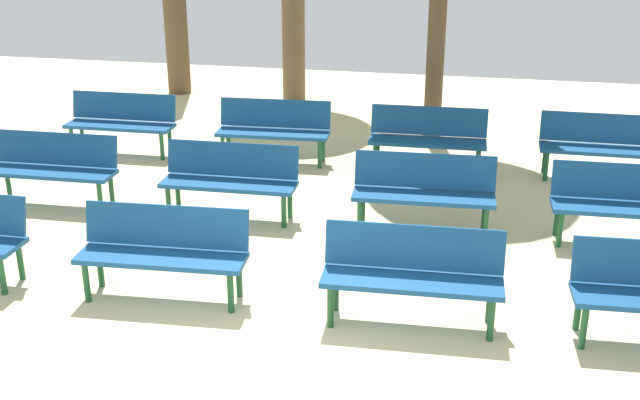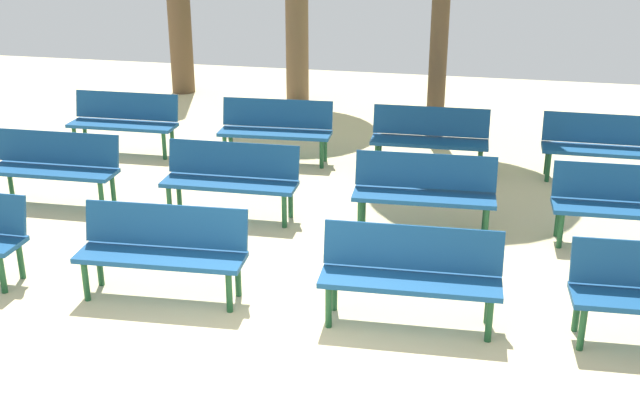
{
  "view_description": "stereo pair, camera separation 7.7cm",
  "coord_description": "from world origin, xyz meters",
  "px_view_note": "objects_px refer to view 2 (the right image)",
  "views": [
    {
      "loc": [
        1.62,
        -4.78,
        3.64
      ],
      "look_at": [
        0.0,
        2.98,
        0.55
      ],
      "focal_mm": 44.49,
      "sensor_mm": 36.0,
      "label": 1
    },
    {
      "loc": [
        1.7,
        -4.77,
        3.64
      ],
      "look_at": [
        0.0,
        2.98,
        0.55
      ],
      "focal_mm": 44.49,
      "sensor_mm": 36.0,
      "label": 2
    }
  ],
  "objects_px": {
    "bench_r1_c1": "(231,176)",
    "bench_r2_c3": "(604,144)",
    "bench_r2_c0": "(124,119)",
    "tree_2": "(178,4)",
    "bench_r1_c2": "(424,189)",
    "bench_r1_c0": "(55,164)",
    "bench_r2_c1": "(276,127)",
    "bench_r0_c2": "(411,271)",
    "bench_r0_c1": "(163,247)",
    "bench_r1_c3": "(628,201)",
    "bench_r2_c2": "(430,135)"
  },
  "relations": [
    {
      "from": "bench_r2_c2",
      "to": "tree_2",
      "type": "height_order",
      "value": "tree_2"
    },
    {
      "from": "bench_r1_c0",
      "to": "bench_r2_c1",
      "type": "height_order",
      "value": "same"
    },
    {
      "from": "bench_r0_c2",
      "to": "bench_r2_c2",
      "type": "bearing_deg",
      "value": 90.33
    },
    {
      "from": "bench_r1_c3",
      "to": "tree_2",
      "type": "height_order",
      "value": "tree_2"
    },
    {
      "from": "bench_r1_c1",
      "to": "bench_r1_c2",
      "type": "bearing_deg",
      "value": 0.12
    },
    {
      "from": "bench_r0_c1",
      "to": "bench_r1_c2",
      "type": "xyz_separation_m",
      "value": [
        2.28,
        2.11,
        0.0
      ]
    },
    {
      "from": "bench_r0_c2",
      "to": "bench_r1_c0",
      "type": "bearing_deg",
      "value": 154.07
    },
    {
      "from": "bench_r2_c1",
      "to": "bench_r1_c0",
      "type": "bearing_deg",
      "value": -138.96
    },
    {
      "from": "bench_r1_c2",
      "to": "bench_r2_c0",
      "type": "distance_m",
      "value": 5.04
    },
    {
      "from": "bench_r1_c1",
      "to": "bench_r2_c0",
      "type": "height_order",
      "value": "same"
    },
    {
      "from": "bench_r2_c0",
      "to": "bench_r2_c1",
      "type": "height_order",
      "value": "same"
    },
    {
      "from": "bench_r1_c0",
      "to": "bench_r1_c3",
      "type": "distance_m",
      "value": 6.75
    },
    {
      "from": "bench_r2_c0",
      "to": "bench_r2_c3",
      "type": "xyz_separation_m",
      "value": [
        6.8,
        0.22,
        0.0
      ]
    },
    {
      "from": "bench_r0_c1",
      "to": "tree_2",
      "type": "distance_m",
      "value": 8.49
    },
    {
      "from": "bench_r2_c1",
      "to": "bench_r2_c2",
      "type": "xyz_separation_m",
      "value": [
        2.19,
        0.04,
        0.0
      ]
    },
    {
      "from": "bench_r0_c1",
      "to": "bench_r1_c2",
      "type": "distance_m",
      "value": 3.1
    },
    {
      "from": "bench_r1_c0",
      "to": "bench_r1_c2",
      "type": "height_order",
      "value": "same"
    },
    {
      "from": "bench_r2_c3",
      "to": "tree_2",
      "type": "bearing_deg",
      "value": 154.09
    },
    {
      "from": "bench_r2_c0",
      "to": "bench_r2_c1",
      "type": "relative_size",
      "value": 0.99
    },
    {
      "from": "bench_r2_c0",
      "to": "bench_r1_c1",
      "type": "bearing_deg",
      "value": -42.42
    },
    {
      "from": "bench_r0_c1",
      "to": "bench_r1_c2",
      "type": "height_order",
      "value": "same"
    },
    {
      "from": "bench_r2_c2",
      "to": "bench_r2_c3",
      "type": "relative_size",
      "value": 1.01
    },
    {
      "from": "tree_2",
      "to": "bench_r1_c2",
      "type": "bearing_deg",
      "value": -48.04
    },
    {
      "from": "bench_r2_c2",
      "to": "bench_r2_c3",
      "type": "height_order",
      "value": "same"
    },
    {
      "from": "bench_r1_c1",
      "to": "bench_r2_c3",
      "type": "distance_m",
      "value": 5.01
    },
    {
      "from": "bench_r0_c2",
      "to": "bench_r2_c3",
      "type": "bearing_deg",
      "value": 61.79
    },
    {
      "from": "bench_r1_c3",
      "to": "bench_r2_c0",
      "type": "xyz_separation_m",
      "value": [
        -6.82,
        1.92,
        0.0
      ]
    },
    {
      "from": "bench_r1_c1",
      "to": "bench_r2_c0",
      "type": "xyz_separation_m",
      "value": [
        -2.34,
        2.06,
        0.0
      ]
    },
    {
      "from": "bench_r0_c1",
      "to": "bench_r2_c2",
      "type": "relative_size",
      "value": 1.01
    },
    {
      "from": "bench_r1_c1",
      "to": "bench_r2_c1",
      "type": "bearing_deg",
      "value": 89.62
    },
    {
      "from": "bench_r0_c2",
      "to": "bench_r1_c0",
      "type": "height_order",
      "value": "same"
    },
    {
      "from": "bench_r1_c2",
      "to": "bench_r2_c2",
      "type": "height_order",
      "value": "same"
    },
    {
      "from": "bench_r1_c1",
      "to": "tree_2",
      "type": "relative_size",
      "value": 0.48
    },
    {
      "from": "tree_2",
      "to": "bench_r1_c0",
      "type": "bearing_deg",
      "value": -83.72
    },
    {
      "from": "bench_r1_c0",
      "to": "bench_r1_c1",
      "type": "relative_size",
      "value": 1.0
    },
    {
      "from": "bench_r2_c1",
      "to": "bench_r2_c3",
      "type": "distance_m",
      "value": 4.49
    },
    {
      "from": "bench_r2_c1",
      "to": "bench_r2_c2",
      "type": "height_order",
      "value": "same"
    },
    {
      "from": "bench_r0_c2",
      "to": "bench_r2_c3",
      "type": "relative_size",
      "value": 1.01
    },
    {
      "from": "bench_r2_c0",
      "to": "tree_2",
      "type": "bearing_deg",
      "value": 97.61
    },
    {
      "from": "bench_r0_c1",
      "to": "bench_r2_c1",
      "type": "xyz_separation_m",
      "value": [
        -0.04,
        4.19,
        0.0
      ]
    },
    {
      "from": "bench_r1_c0",
      "to": "bench_r1_c1",
      "type": "distance_m",
      "value": 2.27
    },
    {
      "from": "bench_r0_c2",
      "to": "bench_r1_c3",
      "type": "xyz_separation_m",
      "value": [
        2.12,
        2.2,
        0.0
      ]
    },
    {
      "from": "bench_r1_c2",
      "to": "tree_2",
      "type": "bearing_deg",
      "value": 129.16
    },
    {
      "from": "bench_r1_c2",
      "to": "tree_2",
      "type": "height_order",
      "value": "tree_2"
    },
    {
      "from": "bench_r1_c0",
      "to": "tree_2",
      "type": "height_order",
      "value": "tree_2"
    },
    {
      "from": "bench_r1_c1",
      "to": "bench_r2_c2",
      "type": "bearing_deg",
      "value": 44.0
    },
    {
      "from": "bench_r1_c0",
      "to": "bench_r1_c2",
      "type": "bearing_deg",
      "value": -0.1
    },
    {
      "from": "bench_r0_c1",
      "to": "bench_r0_c2",
      "type": "bearing_deg",
      "value": -3.37
    },
    {
      "from": "bench_r0_c1",
      "to": "bench_r1_c2",
      "type": "relative_size",
      "value": 1.0
    },
    {
      "from": "bench_r1_c1",
      "to": "bench_r2_c2",
      "type": "xyz_separation_m",
      "value": [
        2.15,
        2.18,
        0.0
      ]
    }
  ]
}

